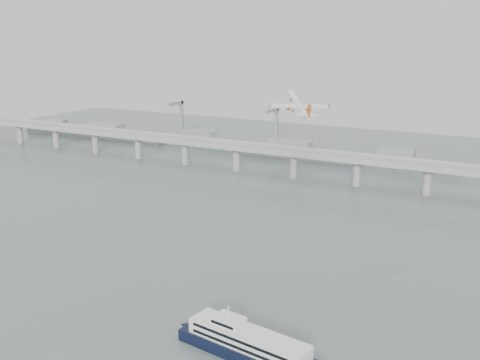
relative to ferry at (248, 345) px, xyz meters
The scene contains 5 objects.
ground 63.92m from the ferry, 144.66° to the left, with size 900.00×900.00×0.00m, color slate.
bridge 243.13m from the ferry, 102.65° to the left, with size 800.00×22.00×23.90m.
distant_fleet 366.31m from the ferry, 124.48° to the left, with size 453.00×60.90×40.00m.
ferry is the anchor object (origin of this frame).
airliner 140.40m from the ferry, 104.86° to the left, with size 28.05×29.59×14.80m.
Camera 1 is at (130.89, -191.93, 110.27)m, focal length 42.00 mm.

